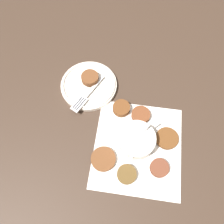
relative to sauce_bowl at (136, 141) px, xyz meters
name	(u,v)px	position (x,y,z in m)	size (l,w,h in m)	color
ground_plane	(146,149)	(0.01, 0.04, -0.03)	(4.00, 4.00, 0.00)	#38281E
napkin	(138,146)	(0.01, 0.01, -0.03)	(0.33, 0.31, 0.00)	white
sauce_bowl	(136,141)	(0.00, 0.00, 0.00)	(0.12, 0.11, 0.09)	silver
fritter_0	(167,138)	(-0.04, 0.09, -0.02)	(0.07, 0.07, 0.01)	brown
fritter_1	(159,168)	(0.06, 0.09, -0.02)	(0.06, 0.06, 0.02)	brown
fritter_2	(141,115)	(-0.10, -0.01, -0.02)	(0.06, 0.06, 0.02)	brown
fritter_3	(103,159)	(0.08, -0.08, -0.02)	(0.08, 0.08, 0.01)	brown
fritter_4	(121,108)	(-0.10, -0.08, -0.01)	(0.06, 0.06, 0.02)	brown
fritter_5	(127,174)	(0.10, 0.00, -0.02)	(0.06, 0.06, 0.01)	brown
serving_plate	(89,85)	(-0.16, -0.21, -0.02)	(0.20, 0.20, 0.02)	silver
fritter_on_plate	(90,78)	(-0.17, -0.21, 0.00)	(0.06, 0.06, 0.02)	brown
fork	(85,97)	(-0.10, -0.20, 0.00)	(0.16, 0.07, 0.00)	silver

